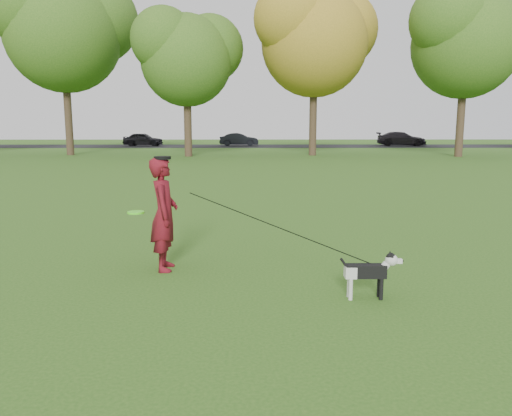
{
  "coord_description": "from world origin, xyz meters",
  "views": [
    {
      "loc": [
        -0.03,
        -6.3,
        2.04
      ],
      "look_at": [
        0.03,
        0.14,
        0.95
      ],
      "focal_mm": 35.0,
      "sensor_mm": 36.0,
      "label": 1
    }
  ],
  "objects_px": {
    "man": "(164,214)",
    "car_left": "(143,139)",
    "car_right": "(401,139)",
    "dog": "(370,270)",
    "car_mid": "(239,140)"
  },
  "relations": [
    {
      "from": "man",
      "to": "car_left",
      "type": "relative_size",
      "value": 0.44
    },
    {
      "from": "car_left",
      "to": "car_right",
      "type": "height_order",
      "value": "car_right"
    },
    {
      "from": "dog",
      "to": "car_right",
      "type": "bearing_deg",
      "value": 72.91
    },
    {
      "from": "man",
      "to": "dog",
      "type": "relative_size",
      "value": 2.12
    },
    {
      "from": "dog",
      "to": "car_right",
      "type": "distance_m",
      "value": 42.55
    },
    {
      "from": "car_mid",
      "to": "car_right",
      "type": "height_order",
      "value": "car_right"
    },
    {
      "from": "man",
      "to": "car_mid",
      "type": "relative_size",
      "value": 0.45
    },
    {
      "from": "man",
      "to": "car_mid",
      "type": "xyz_separation_m",
      "value": [
        0.12,
        39.45,
        -0.19
      ]
    },
    {
      "from": "car_left",
      "to": "car_mid",
      "type": "relative_size",
      "value": 1.0
    },
    {
      "from": "man",
      "to": "car_right",
      "type": "bearing_deg",
      "value": -24.79
    },
    {
      "from": "car_mid",
      "to": "car_right",
      "type": "distance_m",
      "value": 15.0
    },
    {
      "from": "dog",
      "to": "man",
      "type": "bearing_deg",
      "value": 154.9
    },
    {
      "from": "man",
      "to": "car_left",
      "type": "bearing_deg",
      "value": 8.61
    },
    {
      "from": "dog",
      "to": "car_mid",
      "type": "height_order",
      "value": "car_mid"
    },
    {
      "from": "man",
      "to": "car_right",
      "type": "xyz_separation_m",
      "value": [
        15.12,
        39.45,
        -0.13
      ]
    }
  ]
}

